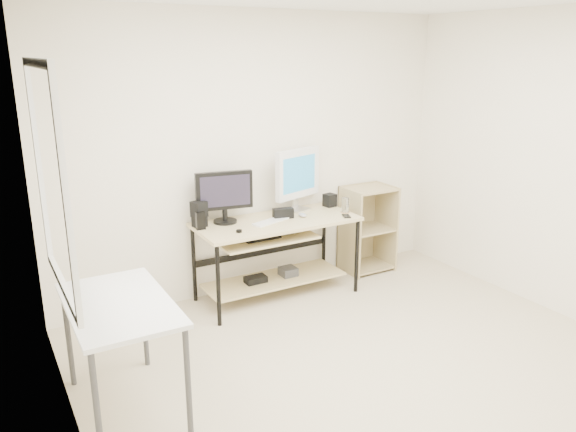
# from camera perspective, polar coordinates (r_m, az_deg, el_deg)

# --- Properties ---
(room) EXTENTS (4.01, 4.01, 2.62)m
(room) POSITION_cam_1_polar(r_m,az_deg,el_deg) (3.60, 9.20, 1.46)
(room) COLOR beige
(room) RESTS_ON ground
(desk) EXTENTS (1.50, 0.65, 0.75)m
(desk) POSITION_cam_1_polar(r_m,az_deg,el_deg) (5.18, -1.43, -2.70)
(desk) COLOR #D8C489
(desk) RESTS_ON ground
(side_table) EXTENTS (0.60, 1.00, 0.75)m
(side_table) POSITION_cam_1_polar(r_m,az_deg,el_deg) (3.67, -16.72, -9.53)
(side_table) COLOR white
(side_table) RESTS_ON ground
(shelf_unit) EXTENTS (0.50, 0.40, 0.90)m
(shelf_unit) POSITION_cam_1_polar(r_m,az_deg,el_deg) (5.95, 7.86, -1.19)
(shelf_unit) COLOR tan
(shelf_unit) RESTS_ON ground
(black_monitor) EXTENTS (0.51, 0.21, 0.47)m
(black_monitor) POSITION_cam_1_polar(r_m,az_deg,el_deg) (5.01, -6.48, 2.26)
(black_monitor) COLOR black
(black_monitor) RESTS_ON desk
(white_imac) EXTENTS (0.55, 0.22, 0.60)m
(white_imac) POSITION_cam_1_polar(r_m,az_deg,el_deg) (5.37, 1.01, 4.16)
(white_imac) COLOR silver
(white_imac) RESTS_ON desk
(keyboard) EXTENTS (0.41, 0.23, 0.01)m
(keyboard) POSITION_cam_1_polar(r_m,az_deg,el_deg) (5.08, -1.67, -0.51)
(keyboard) COLOR white
(keyboard) RESTS_ON desk
(mouse) EXTENTS (0.07, 0.10, 0.03)m
(mouse) POSITION_cam_1_polar(r_m,az_deg,el_deg) (5.23, 1.48, 0.10)
(mouse) COLOR #B0B0B5
(mouse) RESTS_ON desk
(center_speaker) EXTENTS (0.20, 0.12, 0.09)m
(center_speaker) POSITION_cam_1_polar(r_m,az_deg,el_deg) (5.17, -0.50, 0.28)
(center_speaker) COLOR black
(center_speaker) RESTS_ON desk
(speaker_left) EXTENTS (0.14, 0.14, 0.23)m
(speaker_left) POSITION_cam_1_polar(r_m,az_deg,el_deg) (4.96, -9.01, 0.25)
(speaker_left) COLOR black
(speaker_left) RESTS_ON desk
(speaker_right) EXTENTS (0.12, 0.12, 0.13)m
(speaker_right) POSITION_cam_1_polar(r_m,az_deg,el_deg) (5.58, 4.26, 1.61)
(speaker_right) COLOR black
(speaker_right) RESTS_ON desk
(audio_controller) EXTENTS (0.08, 0.06, 0.16)m
(audio_controller) POSITION_cam_1_polar(r_m,az_deg,el_deg) (4.90, -8.88, -0.47)
(audio_controller) COLOR black
(audio_controller) RESTS_ON desk
(volume_puck) EXTENTS (0.06, 0.06, 0.02)m
(volume_puck) POSITION_cam_1_polar(r_m,az_deg,el_deg) (4.79, -5.01, -1.55)
(volume_puck) COLOR black
(volume_puck) RESTS_ON desk
(smartphone) EXTENTS (0.11, 0.14, 0.01)m
(smartphone) POSITION_cam_1_polar(r_m,az_deg,el_deg) (5.26, 5.95, -0.00)
(smartphone) COLOR black
(smartphone) RESTS_ON desk
(coaster) EXTENTS (0.12, 0.12, 0.01)m
(coaster) POSITION_cam_1_polar(r_m,az_deg,el_deg) (5.40, 5.83, 0.40)
(coaster) COLOR #AD7E4E
(coaster) RESTS_ON desk
(drinking_glass) EXTENTS (0.09, 0.09, 0.14)m
(drinking_glass) POSITION_cam_1_polar(r_m,az_deg,el_deg) (5.38, 5.85, 1.14)
(drinking_glass) COLOR white
(drinking_glass) RESTS_ON coaster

